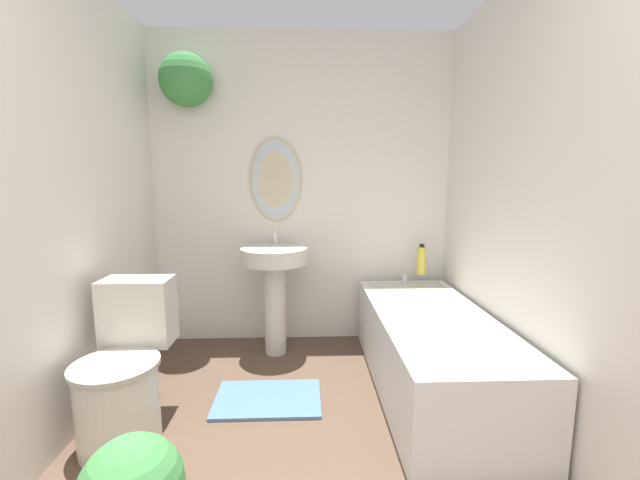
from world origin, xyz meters
TOP-DOWN VIEW (x-y plane):
  - wall_back at (-0.12, 2.85)m, footprint 2.42×0.38m
  - wall_left at (-1.18, 1.42)m, footprint 0.06×2.96m
  - wall_right at (1.18, 1.42)m, footprint 0.06×2.96m
  - toilet at (-0.89, 1.62)m, footprint 0.40×0.60m
  - pedestal_sink at (-0.21, 2.56)m, footprint 0.48×0.48m
  - bathtub at (0.79, 1.99)m, footprint 0.67×1.60m
  - shampoo_bottle at (0.92, 2.69)m, footprint 0.07×0.07m
  - bath_mat at (-0.21, 1.90)m, footprint 0.62×0.40m

SIDE VIEW (x-z plane):
  - bath_mat at x=-0.21m, z-range 0.00..0.02m
  - bathtub at x=0.79m, z-range -0.03..0.54m
  - toilet at x=-0.89m, z-range -0.05..0.71m
  - pedestal_sink at x=-0.21m, z-range 0.13..1.04m
  - shampoo_bottle at x=0.92m, z-range 0.56..0.79m
  - wall_left at x=-1.18m, z-range 0.00..2.40m
  - wall_right at x=1.18m, z-range 0.00..2.40m
  - wall_back at x=-0.12m, z-range 0.11..2.51m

